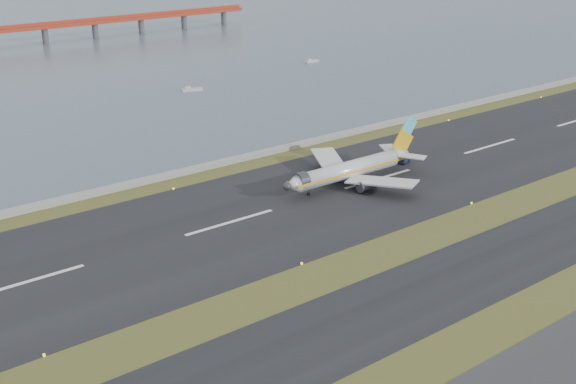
% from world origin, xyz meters
% --- Properties ---
extents(ground, '(1000.00, 1000.00, 0.00)m').
position_xyz_m(ground, '(0.00, 0.00, 0.00)').
color(ground, '#3E4D1B').
rests_on(ground, ground).
extents(taxiway_strip, '(1000.00, 18.00, 0.10)m').
position_xyz_m(taxiway_strip, '(0.00, -12.00, 0.05)').
color(taxiway_strip, black).
rests_on(taxiway_strip, ground).
extents(runway_strip, '(1000.00, 45.00, 0.10)m').
position_xyz_m(runway_strip, '(0.00, 30.00, 0.05)').
color(runway_strip, black).
rests_on(runway_strip, ground).
extents(seawall, '(1000.00, 2.50, 1.00)m').
position_xyz_m(seawall, '(0.00, 60.00, 0.50)').
color(seawall, gray).
rests_on(seawall, ground).
extents(airliner, '(38.52, 32.89, 12.80)m').
position_xyz_m(airliner, '(33.56, 31.63, 3.46)').
color(airliner, silver).
rests_on(airliner, ground).
extents(pushback_tug, '(3.74, 2.81, 2.13)m').
position_xyz_m(pushback_tug, '(52.56, 34.36, 1.03)').
color(pushback_tug, '#131C34').
rests_on(pushback_tug, ground).
extents(workboat_near, '(7.25, 4.22, 1.68)m').
position_xyz_m(workboat_near, '(49.77, 129.69, 0.53)').
color(workboat_near, '#BABABE').
rests_on(workboat_near, ground).
extents(workboat_far, '(6.20, 2.03, 1.50)m').
position_xyz_m(workboat_far, '(112.68, 143.07, 0.47)').
color(workboat_far, '#BABABE').
rests_on(workboat_far, ground).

